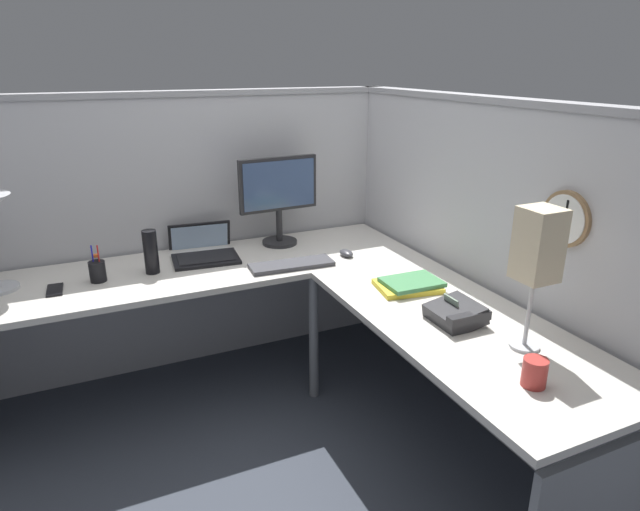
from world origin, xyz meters
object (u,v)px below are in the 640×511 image
object	(u,v)px
computer_mouse	(346,253)
book_stack	(409,285)
pen_cup	(97,271)
desk_lamp_paper	(538,249)
cell_phone	(55,290)
laptop	(203,250)
wall_clock	(567,219)
coffee_mug	(535,372)
office_phone	(456,314)
monitor	(279,194)
keyboard	(292,265)
thermos_flask	(151,252)

from	to	relation	value
computer_mouse	book_stack	world-z (taller)	book_stack
pen_cup	desk_lamp_paper	xyz separation A→B (m)	(1.39, -1.33, 0.33)
computer_mouse	cell_phone	size ratio (longest dim) A/B	0.72
laptop	wall_clock	world-z (taller)	wall_clock
computer_mouse	book_stack	bearing A→B (deg)	-83.37
laptop	coffee_mug	bearing A→B (deg)	-68.15
laptop	computer_mouse	size ratio (longest dim) A/B	3.95
computer_mouse	book_stack	xyz separation A→B (m)	(0.06, -0.52, 0.00)
book_stack	wall_clock	world-z (taller)	wall_clock
desk_lamp_paper	cell_phone	bearing A→B (deg)	140.74
computer_mouse	desk_lamp_paper	size ratio (longest dim) A/B	0.20
pen_cup	office_phone	distance (m)	1.67
monitor	keyboard	xyz separation A→B (m)	(-0.08, -0.38, -0.28)
pen_cup	wall_clock	bearing A→B (deg)	-36.32
book_stack	desk_lamp_paper	world-z (taller)	desk_lamp_paper
desk_lamp_paper	computer_mouse	bearing A→B (deg)	97.07
keyboard	desk_lamp_paper	size ratio (longest dim) A/B	0.81
thermos_flask	office_phone	bearing A→B (deg)	-46.21
computer_mouse	coffee_mug	distance (m)	1.36
computer_mouse	monitor	bearing A→B (deg)	125.97
coffee_mug	laptop	bearing A→B (deg)	111.85
monitor	keyboard	world-z (taller)	monitor
monitor	coffee_mug	world-z (taller)	monitor
office_phone	coffee_mug	size ratio (longest dim) A/B	2.15
keyboard	wall_clock	bearing A→B (deg)	-50.25
monitor	laptop	world-z (taller)	monitor
coffee_mug	thermos_flask	bearing A→B (deg)	122.25
keyboard	coffee_mug	world-z (taller)	coffee_mug
pen_cup	wall_clock	size ratio (longest dim) A/B	0.82
office_phone	wall_clock	distance (m)	0.56
office_phone	book_stack	bearing A→B (deg)	86.63
cell_phone	office_phone	distance (m)	1.80
keyboard	cell_phone	size ratio (longest dim) A/B	2.99
laptop	desk_lamp_paper	bearing A→B (deg)	-60.67
thermos_flask	book_stack	bearing A→B (deg)	-33.74
computer_mouse	cell_phone	world-z (taller)	computer_mouse
cell_phone	thermos_flask	bearing A→B (deg)	8.74
computer_mouse	desk_lamp_paper	world-z (taller)	desk_lamp_paper
keyboard	computer_mouse	world-z (taller)	computer_mouse
cell_phone	office_phone	bearing A→B (deg)	-32.35
desk_lamp_paper	wall_clock	size ratio (longest dim) A/B	2.41
pen_cup	cell_phone	bearing A→B (deg)	-167.38
monitor	cell_phone	xyz separation A→B (m)	(-1.18, -0.22, -0.29)
computer_mouse	keyboard	bearing A→B (deg)	-175.01
laptop	computer_mouse	xyz separation A→B (m)	(0.70, -0.34, -0.01)
desk_lamp_paper	coffee_mug	distance (m)	0.42
monitor	cell_phone	size ratio (longest dim) A/B	3.47
pen_cup	wall_clock	xyz separation A→B (m)	(1.65, -1.21, 0.38)
laptop	book_stack	distance (m)	1.15
monitor	pen_cup	distance (m)	1.04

